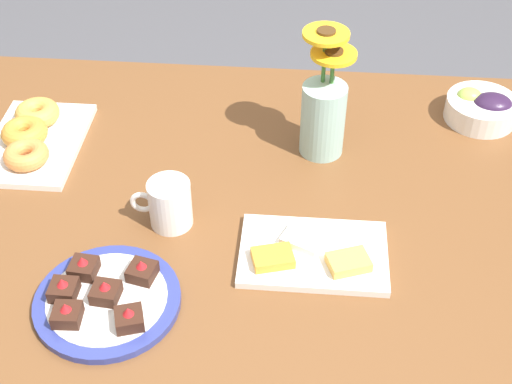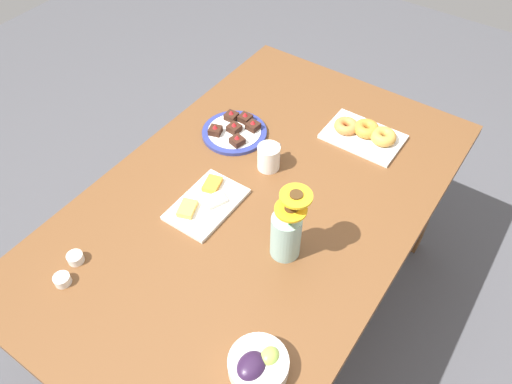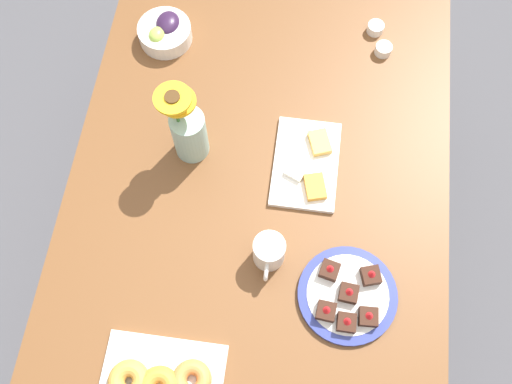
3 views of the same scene
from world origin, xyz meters
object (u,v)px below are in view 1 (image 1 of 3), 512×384
Objects in this scene: flower_vase at (324,112)px; coffee_mug at (169,203)px; dessert_plate at (106,299)px; grape_bowl at (482,108)px; croissant_platter at (32,137)px; dining_table at (256,239)px; cheese_platter at (312,254)px.

coffee_mug is at bearing 41.49° from flower_vase.
coffee_mug reaches higher than dessert_plate.
coffee_mug is 0.73m from grape_bowl.
croissant_platter is 1.04× the size of flower_vase.
dining_table is 6.60× the size of dessert_plate.
flower_vase reaches higher than dining_table.
dessert_plate is at bearing 39.98° from grape_bowl.
grape_bowl is at bearing -144.88° from dining_table.
dessert_plate is (0.23, 0.25, 0.10)m from dining_table.
flower_vase is (-0.12, -0.19, 0.18)m from dining_table.
grape_bowl reaches higher than dining_table.
cheese_platter is at bearing 131.87° from dining_table.
croissant_platter reaches higher than cheese_platter.
flower_vase reaches higher than cheese_platter.
flower_vase is (-0.60, -0.03, 0.07)m from croissant_platter.
dessert_plate reaches higher than cheese_platter.
cheese_platter is 0.65m from croissant_platter.
coffee_mug reaches higher than croissant_platter.
coffee_mug is at bearing -14.84° from cheese_platter.
dessert_plate is at bearing 121.93° from croissant_platter.
coffee_mug is at bearing 31.51° from grape_bowl.
coffee_mug is at bearing -109.90° from dessert_plate.
flower_vase reaches higher than grape_bowl.
dining_table is 0.52m from croissant_platter.
grape_bowl is at bearing -148.49° from coffee_mug.
dining_table is 0.19m from cheese_platter.
grape_bowl is 0.57× the size of flower_vase.
croissant_platter is at bearing 3.29° from flower_vase.
grape_bowl reaches higher than dessert_plate.
dessert_plate reaches higher than dining_table.
croissant_platter reaches higher than dining_table.
flower_vase is at bearing -91.94° from cheese_platter.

